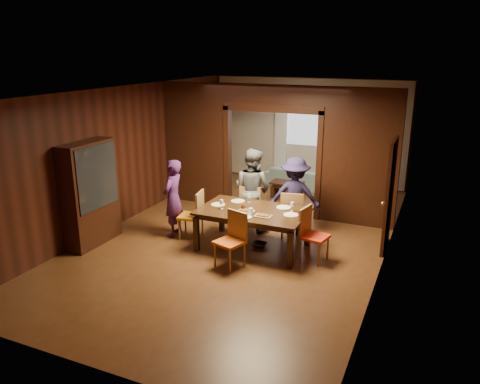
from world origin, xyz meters
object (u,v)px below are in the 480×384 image
at_px(coffee_table, 287,190).
at_px(chair_left, 191,215).
at_px(person_purple, 173,198).
at_px(chair_near, 230,241).
at_px(person_grey, 252,190).
at_px(chair_right, 315,235).
at_px(sofa, 297,177).
at_px(hutch, 90,194).
at_px(chair_far_r, 292,214).
at_px(person_navy, 295,196).
at_px(dining_table, 253,229).
at_px(chair_far_l, 252,207).

relative_size(coffee_table, chair_left, 0.82).
relative_size(person_purple, chair_near, 1.61).
xyz_separation_m(person_grey, chair_right, (1.60, -0.98, -0.37)).
xyz_separation_m(sofa, hutch, (-2.46, -5.35, 0.74)).
bearing_deg(chair_right, chair_left, 100.16).
relative_size(sofa, coffee_table, 2.20).
distance_m(chair_left, hutch, 1.95).
bearing_deg(chair_far_r, person_grey, -17.77).
distance_m(person_navy, sofa, 3.49).
xyz_separation_m(person_grey, chair_far_r, (0.90, -0.09, -0.37)).
distance_m(person_navy, hutch, 3.98).
relative_size(person_navy, chair_near, 1.64).
relative_size(coffee_table, chair_near, 0.82).
bearing_deg(person_grey, person_purple, 48.71).
bearing_deg(coffee_table, chair_near, -85.25).
distance_m(person_purple, chair_right, 2.94).
height_order(person_grey, chair_far_r, person_grey).
xyz_separation_m(person_grey, dining_table, (0.39, -0.92, -0.48)).
bearing_deg(person_navy, coffee_table, -81.67).
xyz_separation_m(chair_far_r, chair_near, (-0.58, -1.73, 0.00)).
bearing_deg(person_grey, hutch, 50.27).
xyz_separation_m(chair_far_l, chair_near, (0.33, -1.82, 0.00)).
xyz_separation_m(person_grey, chair_left, (-0.94, -0.94, -0.37)).
bearing_deg(coffee_table, dining_table, -82.86).
height_order(person_navy, hutch, hutch).
relative_size(person_purple, person_navy, 0.98).
bearing_deg(sofa, dining_table, 104.85).
distance_m(person_navy, chair_right, 1.34).
bearing_deg(chair_far_r, person_purple, 8.90).
distance_m(coffee_table, chair_far_l, 2.39).
bearing_deg(dining_table, person_navy, 64.35).
bearing_deg(chair_far_l, sofa, -99.50).
relative_size(chair_right, chair_far_r, 1.00).
bearing_deg(chair_left, dining_table, 80.26).
height_order(person_purple, chair_far_r, person_purple).
xyz_separation_m(sofa, coffee_table, (0.05, -1.04, -0.06)).
height_order(sofa, chair_far_l, chair_far_l).
distance_m(person_grey, hutch, 3.19).
height_order(coffee_table, chair_near, chair_near).
xyz_separation_m(person_purple, coffee_table, (1.30, 3.33, -0.58)).
bearing_deg(chair_left, chair_near, 44.52).
bearing_deg(chair_right, hutch, 114.03).
distance_m(person_grey, chair_far_l, 0.37).
xyz_separation_m(sofa, chair_near, (0.40, -5.24, 0.23)).
relative_size(person_grey, dining_table, 0.86).
relative_size(sofa, chair_right, 1.82).
height_order(coffee_table, hutch, hutch).
bearing_deg(person_navy, chair_right, 110.22).
bearing_deg(sofa, hutch, 74.02).
height_order(person_purple, sofa, person_purple).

